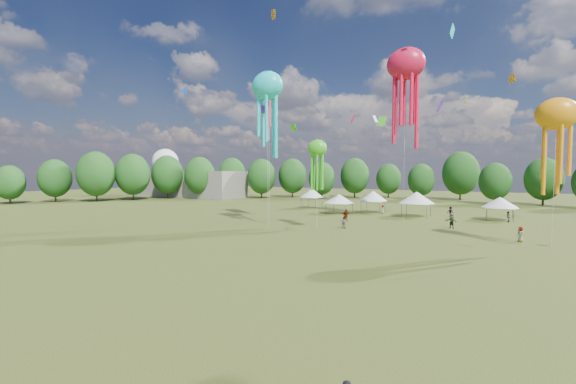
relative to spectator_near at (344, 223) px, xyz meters
The scene contains 9 objects.
ground 35.65m from the spectator_near, 82.48° to the right, with size 300.00×300.00×0.00m, color #384416.
spectator_near is the anchor object (origin of this frame).
spectators_far 15.34m from the spectator_near, 49.26° to the left, with size 23.53×21.62×1.91m.
festival_tents 19.69m from the spectator_near, 89.19° to the left, with size 39.50×11.37×4.34m.
show_kites 17.81m from the spectator_near, 71.81° to the left, with size 38.98×19.29×26.49m.
small_kites 30.79m from the spectator_near, 55.93° to the left, with size 71.28×66.08×43.93m.
treeline 27.79m from the spectator_near, 88.31° to the left, with size 201.57×95.24×13.43m.
hangar 76.74m from the spectator_near, 151.43° to the left, with size 40.00×12.00×8.00m, color gray.
radome 94.07m from the spectator_near, 152.89° to the left, with size 9.00×9.00×16.00m.
Camera 1 is at (12.83, -10.35, 7.58)m, focal length 22.33 mm.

